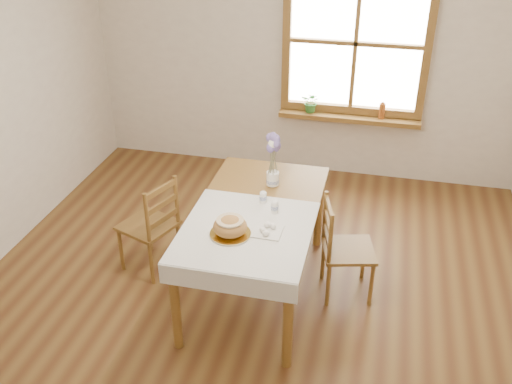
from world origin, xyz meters
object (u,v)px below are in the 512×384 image
bread_plate (230,234)px  dining_table (256,219)px  flower_vase (273,179)px  chair_left (148,224)px  chair_right (349,249)px

bread_plate → dining_table: bearing=76.4°
dining_table → flower_vase: 0.42m
chair_left → bread_plate: bearing=81.4°
chair_left → chair_right: chair_left is taller
dining_table → chair_right: (0.70, 0.14, -0.25)m
bread_plate → flower_vase: size_ratio=2.48×
dining_table → chair_left: chair_left is taller
chair_left → chair_right: 1.63m
flower_vase → bread_plate: bearing=-100.0°
chair_right → bread_plate: bearing=109.1°
chair_left → flower_vase: flower_vase is taller
chair_right → bread_plate: size_ratio=2.99×
chair_left → chair_right: bearing=112.3°
chair_left → bread_plate: chair_left is taller
dining_table → chair_right: 0.76m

